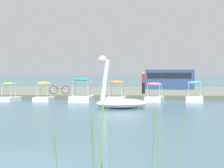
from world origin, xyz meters
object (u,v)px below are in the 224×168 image
Objects in this scene: person_on_path at (143,82)px; pedal_boat_yellow at (44,95)px; pedal_boat_teal at (82,95)px; pedal_boat_lime at (9,96)px; pedal_boat_pink at (154,96)px; pedal_boat_cyan at (194,96)px; bicycle_parked at (59,90)px; parked_van at (170,79)px; swan_boat at (120,100)px; pedal_boat_orange at (116,95)px.

pedal_boat_yellow is at bearing -147.26° from person_on_path.
person_on_path is (4.38, 4.85, 0.79)m from pedal_boat_teal.
pedal_boat_lime is at bearing 175.24° from pedal_boat_teal.
pedal_boat_pink is at bearing -80.33° from person_on_path.
bicycle_parked is (-10.18, 3.39, 0.28)m from pedal_boat_cyan.
parked_van reaches higher than bicycle_parked.
swan_boat reaches higher than parked_van.
bicycle_parked is at bearing 47.52° from pedal_boat_lime.
pedal_boat_cyan reaches higher than pedal_boat_pink.
pedal_boat_teal reaches higher than pedal_boat_lime.
pedal_boat_cyan is 5.73m from person_on_path.
swan_boat is 1.46× the size of pedal_boat_cyan.
pedal_boat_cyan is 7.91m from pedal_boat_teal.
pedal_boat_yellow is at bearing -3.89° from pedal_boat_lime.
parked_van is (4.70, 13.55, 0.97)m from pedal_boat_orange.
swan_boat reaches higher than pedal_boat_yellow.
person_on_path is (9.73, 4.40, 0.92)m from pedal_boat_lime.
parked_van reaches higher than pedal_boat_yellow.
pedal_boat_cyan is 1.22× the size of person_on_path.
pedal_boat_pink is 10.47m from pedal_boat_lime.
pedal_boat_lime is 18.25m from parked_van.
parked_van is (2.02, 13.18, 0.99)m from pedal_boat_pink.
pedal_boat_teal is 4.44m from bicycle_parked.
pedal_boat_cyan is at bearing -86.69° from parked_van.
person_on_path is at bearing 24.33° from pedal_boat_lime.
swan_boat is 1.61× the size of pedal_boat_lime.
pedal_boat_pink is 2.71m from pedal_boat_orange.
pedal_boat_yellow is 2.62m from pedal_boat_lime.
bicycle_parked is at bearing 120.84° from pedal_boat_teal.
bicycle_parked is at bearing 156.15° from pedal_boat_pink.
parked_van is at bearing 53.72° from pedal_boat_yellow.
person_on_path reaches higher than pedal_boat_lime.
pedal_boat_teal is at bearing -4.76° from pedal_boat_lime.
pedal_boat_yellow is at bearing 174.41° from pedal_boat_teal.
pedal_boat_orange is at bearing -1.14° from pedal_boat_yellow.
pedal_boat_teal reaches higher than bicycle_parked.
pedal_boat_lime is 1.22× the size of bicycle_parked.
bicycle_parked is at bearing 119.58° from swan_boat.
swan_boat is 0.63× the size of parked_van.
pedal_boat_cyan is 0.97× the size of pedal_boat_orange.
pedal_boat_cyan is at bearing 3.00° from pedal_boat_teal.
swan_boat is at bearing -102.46° from parked_van.
swan_boat reaches higher than pedal_boat_cyan.
bicycle_parked is (-7.39, 3.27, 0.26)m from pedal_boat_pink.
pedal_boat_lime is at bearing -132.48° from bicycle_parked.
pedal_boat_cyan is (4.98, 5.76, -0.06)m from swan_boat.
parked_van is at bearing 81.29° from pedal_boat_pink.
pedal_boat_pink is at bearing 69.55° from swan_boat.
person_on_path reaches higher than pedal_boat_yellow.
pedal_boat_orange is 5.95m from bicycle_parked.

